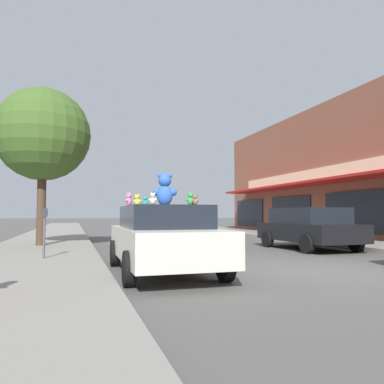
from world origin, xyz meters
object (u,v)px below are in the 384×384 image
Objects in this scene: teddy_bear_teal at (145,201)px; parking_meter at (44,226)px; teddy_bear_brown at (195,200)px; teddy_bear_green at (190,199)px; street_tree at (43,135)px; teddy_bear_purple at (192,201)px; teddy_bear_cream at (153,199)px; parked_car_far_center at (308,227)px; teddy_bear_pink at (129,200)px; teddy_bear_giant at (165,190)px; teddy_bear_yellow at (137,200)px; plush_art_car at (163,237)px.

parking_meter is at bearing -16.49° from teddy_bear_teal.
teddy_bear_green is (-0.06, 0.15, 0.02)m from teddy_bear_brown.
street_tree is at bearing -8.86° from teddy_bear_brown.
teddy_bear_purple is 0.44m from teddy_bear_brown.
teddy_bear_green is 0.86m from teddy_bear_cream.
parked_car_far_center is 9.09m from parking_meter.
teddy_bear_pink is 1.60m from teddy_bear_green.
teddy_bear_pink is at bearing -6.51° from teddy_bear_giant.
teddy_bear_yellow is at bearing -0.40° from teddy_bear_giant.
teddy_bear_green is 0.21× the size of parking_meter.
street_tree reaches higher than teddy_bear_pink.
teddy_bear_green reaches higher than teddy_bear_cream.
street_tree is at bearing -46.75° from teddy_bear_giant.
street_tree is (-3.41, 7.38, 2.63)m from teddy_bear_green.
teddy_bear_teal is at bearing 153.01° from teddy_bear_pink.
teddy_bear_brown is 0.17× the size of parking_meter.
teddy_bear_brown is 7.57m from parked_car_far_center.
teddy_bear_teal is at bearing -91.24° from teddy_bear_yellow.
plush_art_car reaches higher than parking_meter.
teddy_bear_yellow is 0.21× the size of parking_meter.
teddy_bear_teal is 7.39m from parked_car_far_center.
parked_car_far_center is (7.06, 3.37, -0.79)m from teddy_bear_pink.
parked_car_far_center is at bearing -120.49° from teddy_bear_cream.
teddy_bear_purple is 0.30m from teddy_bear_green.
parking_meter is at bearing -84.51° from street_tree.
teddy_bear_purple is (0.81, -1.11, -0.01)m from teddy_bear_teal.
teddy_bear_giant is 3.45× the size of teddy_bear_brown.
teddy_bear_pink is 1.42× the size of teddy_bear_brown.
teddy_bear_teal is at bearing -70.72° from teddy_bear_cream.
street_tree is (-2.73, 6.00, 2.64)m from teddy_bear_teal.
teddy_bear_giant is 1.16m from teddy_bear_cream.
plush_art_car is 1.07× the size of parked_car_far_center.
parked_car_far_center is 3.32× the size of parking_meter.
street_tree is (-2.58, 7.59, 2.65)m from teddy_bear_cream.
teddy_bear_yellow is at bearing -43.81° from parking_meter.
teddy_bear_pink is at bearing 7.71° from teddy_bear_brown.
teddy_bear_yellow is at bearing -68.72° from street_tree.
parking_meter is at bearing 10.56° from teddy_bear_brown.
teddy_bear_purple is at bearing 144.34° from teddy_bear_teal.
street_tree is (-2.32, 6.22, 2.61)m from teddy_bear_pink.
teddy_bear_pink is 0.24× the size of parking_meter.
teddy_bear_green is at bearing 14.10° from teddy_bear_purple.
teddy_bear_brown is at bearing 133.89° from teddy_bear_teal.
parked_car_far_center is at bearing 150.04° from teddy_bear_pink.
teddy_bear_brown is at bearing -45.87° from parking_meter.
teddy_bear_giant is at bearing -100.56° from teddy_bear_purple.
teddy_bear_purple is at bearing 149.58° from teddy_bear_giant.
parked_car_far_center is (6.37, 3.80, 0.04)m from plush_art_car.
teddy_bear_yellow is 1.37m from teddy_bear_green.
teddy_bear_pink reaches higher than teddy_bear_teal.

